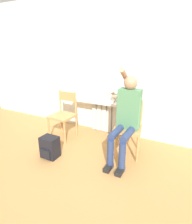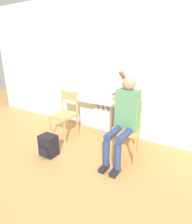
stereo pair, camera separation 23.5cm
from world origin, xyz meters
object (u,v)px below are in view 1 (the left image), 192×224
Objects in this scene: chair_left at (64,114)px; cat at (120,97)px; backpack at (50,147)px; person at (127,115)px; chair_right at (128,127)px.

chair_left reaches higher than cat.
cat is 1.57m from backpack.
person is at bearing 28.44° from backpack.
cat is at bearing 59.56° from backpack.
chair_left is 1.14m from cat.
backpack is (0.23, -0.70, -0.31)m from chair_left.
backpack is (-1.07, -0.58, -0.56)m from person.
chair_right is at bearing 94.31° from person.
cat is at bearing 118.55° from person.
person is (1.30, -0.12, 0.25)m from chair_left.
chair_left is at bearing 108.17° from backpack.
chair_right is 2.59× the size of backpack.
chair_left is 0.64× the size of person.
cat is at bearing 30.53° from chair_left.
chair_left is 0.80m from backpack.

